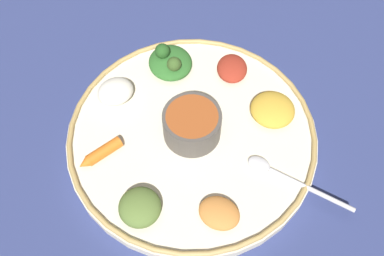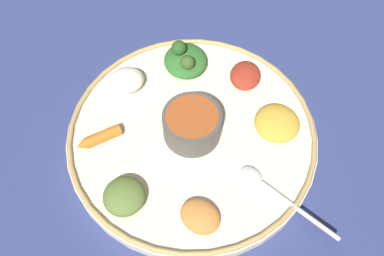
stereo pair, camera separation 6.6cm
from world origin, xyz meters
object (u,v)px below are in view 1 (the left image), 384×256
Objects in this scene: spoon at (283,176)px; greens_pile at (170,62)px; carrot_near_spoon at (101,153)px; center_bowl at (192,124)px.

greens_pile reaches higher than spoon.
center_bowl is at bearing -57.89° from carrot_near_spoon.
greens_pile is 1.58× the size of carrot_near_spoon.
spoon is at bearing -81.71° from carrot_near_spoon.
greens_pile reaches higher than carrot_near_spoon.
center_bowl is at bearing 76.13° from spoon.
spoon is 2.43× the size of carrot_near_spoon.
greens_pile is at bearing 31.46° from center_bowl.
spoon is 0.27m from carrot_near_spoon.
spoon is at bearing -124.86° from greens_pile.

